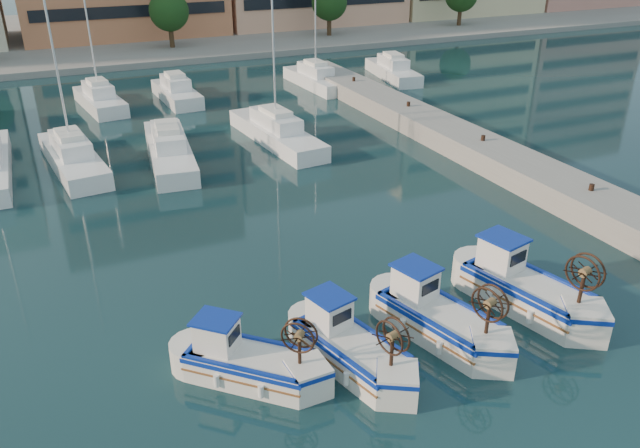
{
  "coord_description": "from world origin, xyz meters",
  "views": [
    {
      "loc": [
        -9.61,
        -13.06,
        12.53
      ],
      "look_at": [
        -0.23,
        7.44,
        1.5
      ],
      "focal_mm": 35.0,
      "sensor_mm": 36.0,
      "label": 1
    }
  ],
  "objects_px": {
    "fishing_boat_a": "(246,360)",
    "fishing_boat_d": "(524,287)",
    "fishing_boat_b": "(349,345)",
    "fishing_boat_c": "(437,315)"
  },
  "relations": [
    {
      "from": "fishing_boat_a",
      "to": "fishing_boat_d",
      "type": "xyz_separation_m",
      "value": [
        10.24,
        -0.36,
        0.13
      ]
    },
    {
      "from": "fishing_boat_a",
      "to": "fishing_boat_b",
      "type": "relative_size",
      "value": 0.91
    },
    {
      "from": "fishing_boat_a",
      "to": "fishing_boat_b",
      "type": "bearing_deg",
      "value": -58.81
    },
    {
      "from": "fishing_boat_b",
      "to": "fishing_boat_d",
      "type": "relative_size",
      "value": 0.87
    },
    {
      "from": "fishing_boat_d",
      "to": "fishing_boat_a",
      "type": "bearing_deg",
      "value": 164.68
    },
    {
      "from": "fishing_boat_b",
      "to": "fishing_boat_c",
      "type": "relative_size",
      "value": 0.94
    },
    {
      "from": "fishing_boat_b",
      "to": "fishing_boat_a",
      "type": "bearing_deg",
      "value": 153.13
    },
    {
      "from": "fishing_boat_b",
      "to": "fishing_boat_c",
      "type": "height_order",
      "value": "fishing_boat_c"
    },
    {
      "from": "fishing_boat_c",
      "to": "fishing_boat_d",
      "type": "relative_size",
      "value": 0.93
    },
    {
      "from": "fishing_boat_a",
      "to": "fishing_boat_c",
      "type": "height_order",
      "value": "fishing_boat_c"
    }
  ]
}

